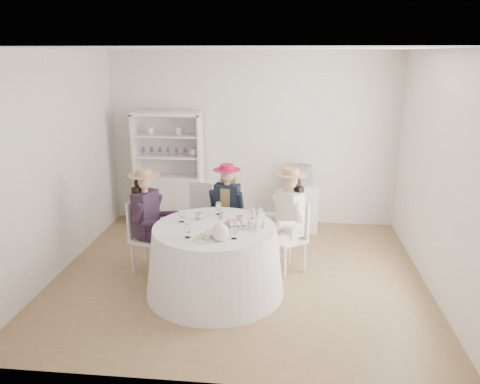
# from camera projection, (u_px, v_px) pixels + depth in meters

# --- Properties ---
(ground) EXTENTS (4.50, 4.50, 0.00)m
(ground) POSITION_uv_depth(u_px,v_px,m) (239.00, 275.00, 5.82)
(ground) COLOR olive
(ground) RESTS_ON ground
(ceiling) EXTENTS (4.50, 4.50, 0.00)m
(ceiling) POSITION_uv_depth(u_px,v_px,m) (239.00, 49.00, 5.05)
(ceiling) COLOR white
(ceiling) RESTS_ON wall_back
(wall_back) EXTENTS (4.50, 0.00, 4.50)m
(wall_back) POSITION_uv_depth(u_px,v_px,m) (252.00, 139.00, 7.34)
(wall_back) COLOR white
(wall_back) RESTS_ON ground
(wall_front) EXTENTS (4.50, 0.00, 4.50)m
(wall_front) POSITION_uv_depth(u_px,v_px,m) (212.00, 233.00, 3.53)
(wall_front) COLOR white
(wall_front) RESTS_ON ground
(wall_left) EXTENTS (0.00, 4.50, 4.50)m
(wall_left) POSITION_uv_depth(u_px,v_px,m) (54.00, 165.00, 5.66)
(wall_left) COLOR white
(wall_left) RESTS_ON ground
(wall_right) EXTENTS (0.00, 4.50, 4.50)m
(wall_right) POSITION_uv_depth(u_px,v_px,m) (439.00, 175.00, 5.22)
(wall_right) COLOR white
(wall_right) RESTS_ON ground
(tea_table) EXTENTS (1.58, 1.58, 0.79)m
(tea_table) POSITION_uv_depth(u_px,v_px,m) (215.00, 259.00, 5.33)
(tea_table) COLOR white
(tea_table) RESTS_ON ground
(hutch) EXTENTS (1.15, 0.63, 1.79)m
(hutch) POSITION_uv_depth(u_px,v_px,m) (170.00, 185.00, 7.45)
(hutch) COLOR silver
(hutch) RESTS_ON ground
(side_table) EXTENTS (0.51, 0.51, 0.73)m
(side_table) POSITION_uv_depth(u_px,v_px,m) (301.00, 207.00, 7.24)
(side_table) COLOR silver
(side_table) RESTS_ON ground
(hatbox) EXTENTS (0.35, 0.35, 0.29)m
(hatbox) POSITION_uv_depth(u_px,v_px,m) (302.00, 175.00, 7.09)
(hatbox) COLOR black
(hatbox) RESTS_ON side_table
(guest_left) EXTENTS (0.54, 0.50, 1.32)m
(guest_left) POSITION_uv_depth(u_px,v_px,m) (147.00, 215.00, 5.75)
(guest_left) COLOR silver
(guest_left) RESTS_ON ground
(guest_mid) EXTENTS (0.47, 0.50, 1.27)m
(guest_mid) POSITION_uv_depth(u_px,v_px,m) (227.00, 205.00, 6.21)
(guest_mid) COLOR silver
(guest_mid) RESTS_ON ground
(guest_right) EXTENTS (0.57, 0.55, 1.34)m
(guest_right) POSITION_uv_depth(u_px,v_px,m) (288.00, 215.00, 5.72)
(guest_right) COLOR silver
(guest_right) RESTS_ON ground
(spare_chair) EXTENTS (0.45, 0.45, 0.91)m
(spare_chair) POSITION_uv_depth(u_px,v_px,m) (204.00, 209.00, 6.77)
(spare_chair) COLOR silver
(spare_chair) RESTS_ON ground
(teacup_a) EXTENTS (0.12, 0.12, 0.07)m
(teacup_a) POSITION_uv_depth(u_px,v_px,m) (199.00, 216.00, 5.43)
(teacup_a) COLOR white
(teacup_a) RESTS_ON tea_table
(teacup_b) EXTENTS (0.09, 0.09, 0.07)m
(teacup_b) POSITION_uv_depth(u_px,v_px,m) (222.00, 215.00, 5.47)
(teacup_b) COLOR white
(teacup_b) RESTS_ON tea_table
(teacup_c) EXTENTS (0.12, 0.12, 0.07)m
(teacup_c) POSITION_uv_depth(u_px,v_px,m) (239.00, 219.00, 5.34)
(teacup_c) COLOR white
(teacup_c) RESTS_ON tea_table
(flower_bowl) EXTENTS (0.22, 0.22, 0.05)m
(flower_bowl) POSITION_uv_depth(u_px,v_px,m) (231.00, 228.00, 5.09)
(flower_bowl) COLOR white
(flower_bowl) RESTS_ON tea_table
(flower_arrangement) EXTENTS (0.18, 0.17, 0.07)m
(flower_arrangement) POSITION_uv_depth(u_px,v_px,m) (234.00, 222.00, 5.11)
(flower_arrangement) COLOR pink
(flower_arrangement) RESTS_ON tea_table
(table_teapot) EXTENTS (0.27, 0.19, 0.20)m
(table_teapot) POSITION_uv_depth(u_px,v_px,m) (221.00, 232.00, 4.82)
(table_teapot) COLOR white
(table_teapot) RESTS_ON tea_table
(sandwich_plate) EXTENTS (0.26, 0.26, 0.06)m
(sandwich_plate) POSITION_uv_depth(u_px,v_px,m) (205.00, 238.00, 4.86)
(sandwich_plate) COLOR white
(sandwich_plate) RESTS_ON tea_table
(cupcake_stand) EXTENTS (0.23, 0.23, 0.22)m
(cupcake_stand) POSITION_uv_depth(u_px,v_px,m) (257.00, 221.00, 5.15)
(cupcake_stand) COLOR white
(cupcake_stand) RESTS_ON tea_table
(stemware_set) EXTENTS (0.87, 0.84, 0.15)m
(stemware_set) POSITION_uv_depth(u_px,v_px,m) (214.00, 220.00, 5.19)
(stemware_set) COLOR white
(stemware_set) RESTS_ON tea_table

